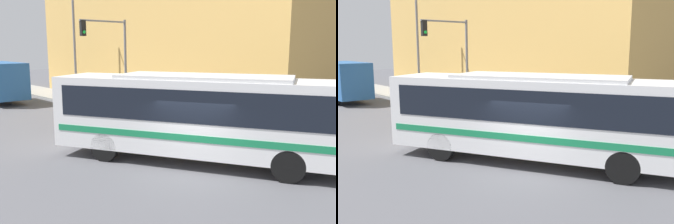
% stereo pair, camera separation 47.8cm
% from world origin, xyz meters
% --- Properties ---
extents(ground_plane, '(120.00, 120.00, 0.00)m').
position_xyz_m(ground_plane, '(0.00, 0.00, 0.00)').
color(ground_plane, '#515156').
extents(sidewalk, '(3.35, 70.00, 0.16)m').
position_xyz_m(sidewalk, '(6.17, 20.00, 0.08)').
color(sidewalk, gray).
rests_on(sidewalk, ground_plane).
extents(building_facade, '(6.00, 26.37, 11.21)m').
position_xyz_m(building_facade, '(10.85, 14.19, 5.61)').
color(building_facade, tan).
rests_on(building_facade, ground_plane).
extents(city_bus, '(7.50, 11.46, 3.33)m').
position_xyz_m(city_bus, '(1.16, 0.65, 1.94)').
color(city_bus, white).
rests_on(city_bus, ground_plane).
extents(fire_hydrant, '(0.24, 0.33, 0.75)m').
position_xyz_m(fire_hydrant, '(5.10, 3.53, 0.53)').
color(fire_hydrant, '#999999').
rests_on(fire_hydrant, sidewalk).
extents(traffic_light_pole, '(3.28, 0.35, 5.85)m').
position_xyz_m(traffic_light_pole, '(4.19, 10.93, 4.13)').
color(traffic_light_pole, slate).
rests_on(traffic_light_pole, sidewalk).
extents(parking_meter, '(0.14, 0.14, 1.20)m').
position_xyz_m(parking_meter, '(5.10, 8.43, 0.98)').
color(parking_meter, slate).
rests_on(parking_meter, sidewalk).
extents(street_lamp, '(3.11, 0.28, 8.13)m').
position_xyz_m(street_lamp, '(4.95, 17.49, 4.98)').
color(street_lamp, slate).
rests_on(street_lamp, sidewalk).
extents(pedestrian_near_corner, '(0.34, 0.34, 1.80)m').
position_xyz_m(pedestrian_near_corner, '(6.57, 5.75, 1.08)').
color(pedestrian_near_corner, '#47382D').
rests_on(pedestrian_near_corner, sidewalk).
extents(pedestrian_mid_block, '(0.34, 0.34, 1.77)m').
position_xyz_m(pedestrian_mid_block, '(6.85, 3.89, 1.06)').
color(pedestrian_mid_block, '#47382D').
rests_on(pedestrian_mid_block, sidewalk).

